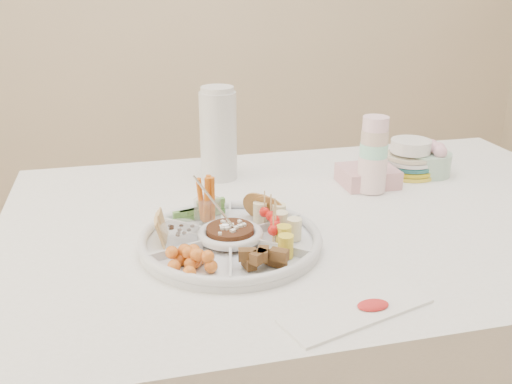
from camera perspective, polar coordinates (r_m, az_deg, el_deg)
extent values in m
cube|color=white|center=(1.57, 6.29, -14.97)|extent=(1.52, 1.02, 0.76)
cylinder|color=white|center=(1.20, -2.59, -4.55)|extent=(0.48, 0.48, 0.04)
cylinder|color=#371A10|center=(1.20, -2.60, -4.23)|extent=(0.13, 0.13, 0.04)
cylinder|color=silver|center=(1.51, 11.66, 3.76)|extent=(0.10, 0.10, 0.21)
cylinder|color=silver|center=(1.58, -3.79, 5.95)|extent=(0.12, 0.12, 0.26)
cylinder|color=#A7DFBF|center=(1.70, 16.85, 3.28)|extent=(0.16, 0.16, 0.10)
cube|color=#DEA1A9|center=(1.58, 11.11, 1.59)|extent=(0.15, 0.13, 0.05)
cylinder|color=gold|center=(1.68, 15.13, 3.42)|extent=(0.21, 0.21, 0.10)
cube|color=white|center=(1.01, 10.02, -11.58)|extent=(0.29, 0.17, 0.01)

